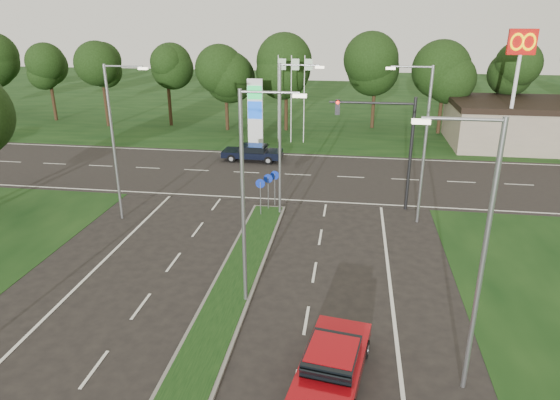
# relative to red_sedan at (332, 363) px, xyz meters

# --- Properties ---
(verge_far) EXTENTS (160.00, 50.00, 0.02)m
(verge_far) POSITION_rel_red_sedan_xyz_m (-4.67, 53.34, -0.71)
(verge_far) COLOR black
(verge_far) RESTS_ON ground
(cross_road) EXTENTS (160.00, 12.00, 0.02)m
(cross_road) POSITION_rel_red_sedan_xyz_m (-4.67, 22.34, -0.71)
(cross_road) COLOR black
(cross_road) RESTS_ON ground
(median_kerb) EXTENTS (2.00, 26.00, 0.12)m
(median_kerb) POSITION_rel_red_sedan_xyz_m (-4.67, 2.34, -0.65)
(median_kerb) COLOR slate
(median_kerb) RESTS_ON ground
(commercial_building) EXTENTS (16.00, 9.00, 4.00)m
(commercial_building) POSITION_rel_red_sedan_xyz_m (17.33, 34.34, 1.29)
(commercial_building) COLOR gray
(commercial_building) RESTS_ON ground
(streetlight_median_near) EXTENTS (2.53, 0.22, 9.00)m
(streetlight_median_near) POSITION_rel_red_sedan_xyz_m (-3.67, 4.34, 4.37)
(streetlight_median_near) COLOR gray
(streetlight_median_near) RESTS_ON ground
(streetlight_median_far) EXTENTS (2.53, 0.22, 9.00)m
(streetlight_median_far) POSITION_rel_red_sedan_xyz_m (-3.67, 14.34, 4.37)
(streetlight_median_far) COLOR gray
(streetlight_median_far) RESTS_ON ground
(streetlight_left_far) EXTENTS (2.53, 0.22, 9.00)m
(streetlight_left_far) POSITION_rel_red_sedan_xyz_m (-12.97, 12.34, 4.37)
(streetlight_left_far) COLOR gray
(streetlight_left_far) RESTS_ON ground
(streetlight_right_far) EXTENTS (2.53, 0.22, 9.00)m
(streetlight_right_far) POSITION_rel_red_sedan_xyz_m (4.13, 14.34, 4.37)
(streetlight_right_far) COLOR gray
(streetlight_right_far) RESTS_ON ground
(streetlight_right_near) EXTENTS (2.53, 0.22, 9.00)m
(streetlight_right_near) POSITION_rel_red_sedan_xyz_m (4.13, 0.34, 4.37)
(streetlight_right_near) COLOR gray
(streetlight_right_near) RESTS_ON ground
(traffic_signal) EXTENTS (5.10, 0.42, 7.00)m
(traffic_signal) POSITION_rel_red_sedan_xyz_m (2.52, 16.34, 3.94)
(traffic_signal) COLOR black
(traffic_signal) RESTS_ON ground
(median_signs) EXTENTS (1.16, 1.76, 2.38)m
(median_signs) POSITION_rel_red_sedan_xyz_m (-4.67, 14.74, 1.00)
(median_signs) COLOR gray
(median_signs) RESTS_ON ground
(gas_pylon) EXTENTS (5.80, 1.26, 8.00)m
(gas_pylon) POSITION_rel_red_sedan_xyz_m (-8.46, 31.39, 2.49)
(gas_pylon) COLOR silver
(gas_pylon) RESTS_ON ground
(mcdonalds_sign) EXTENTS (2.20, 0.47, 10.40)m
(mcdonalds_sign) POSITION_rel_red_sedan_xyz_m (13.33, 30.31, 7.28)
(mcdonalds_sign) COLOR silver
(mcdonalds_sign) RESTS_ON ground
(treeline_far) EXTENTS (6.00, 6.00, 9.90)m
(treeline_far) POSITION_rel_red_sedan_xyz_m (-4.57, 38.28, 6.12)
(treeline_far) COLOR black
(treeline_far) RESTS_ON ground
(red_sedan) EXTENTS (2.68, 5.04, 1.32)m
(red_sedan) POSITION_rel_red_sedan_xyz_m (0.00, 0.00, 0.00)
(red_sedan) COLOR #94080E
(red_sedan) RESTS_ON ground
(navy_sedan) EXTENTS (4.91, 2.18, 1.33)m
(navy_sedan) POSITION_rel_red_sedan_xyz_m (-7.84, 25.69, 0.01)
(navy_sedan) COLOR black
(navy_sedan) RESTS_ON ground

